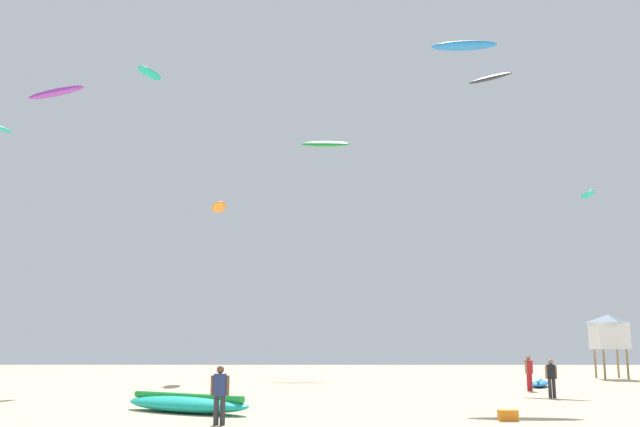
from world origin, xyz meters
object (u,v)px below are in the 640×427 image
Objects in this scene: kite_aloft_5 at (150,73)px; person_midground at (529,370)px; cooler_box at (508,415)px; person_left at (551,375)px; kite_aloft_2 at (325,144)px; kite_grounded_near at (540,383)px; kite_aloft_0 at (464,46)px; kite_aloft_8 at (588,195)px; kite_aloft_4 at (490,78)px; kite_aloft_6 at (219,207)px; lifeguard_tower at (609,331)px; person_foreground at (220,390)px; kite_aloft_3 at (56,92)px; kite_grounded_mid at (187,403)px.

person_midground is at bearing -21.47° from kite_aloft_5.
kite_aloft_5 is (-17.01, 21.60, 19.59)m from cooler_box.
person_left is 0.40× the size of kite_aloft_2.
kite_grounded_near reaches higher than cooler_box.
kite_aloft_0 is (-2.24, 1.31, 17.46)m from person_midground.
kite_grounded_near is 1.24× the size of kite_aloft_8.
kite_aloft_4 reaches higher than kite_aloft_6.
kite_aloft_5 is (-19.23, 7.13, 1.30)m from kite_aloft_0.
kite_aloft_4 is (-7.48, -1.76, 16.97)m from lifeguard_tower.
person_midground is at bearing -114.18° from kite_grounded_near.
lifeguard_tower is 1.55× the size of kite_aloft_8.
person_foreground is at bearing -172.03° from cooler_box.
person_midground is at bearing -9.77° from kite_aloft_3.
kite_aloft_4 is (5.78, 23.30, 19.86)m from cooler_box.
kite_aloft_8 is (0.13, 2.30, 9.72)m from lifeguard_tower.
kite_aloft_2 reaches higher than kite_aloft_0.
kite_grounded_mid is (-14.63, -10.69, -0.69)m from person_midground.
kite_aloft_3 is (-25.94, 4.47, 15.97)m from person_midground.
kite_aloft_5 is at bearing 159.65° from kite_aloft_0.
cooler_box is 32.48m from kite_aloft_3.
kite_aloft_0 is (2.21, 14.47, 18.29)m from cooler_box.
kite_aloft_2 is (-7.67, 19.65, 0.09)m from kite_aloft_0.
person_left is at bearing -71.31° from kite_aloft_0.
person_left is at bearing -103.03° from kite_grounded_near.
kite_aloft_5 is at bearing -128.72° from person_left.
person_foreground is 0.46× the size of kite_aloft_6.
person_left is at bearing -31.24° from kite_aloft_5.
kite_aloft_6 is at bearing 144.45° from kite_aloft_0.
kite_aloft_6 reaches higher than cooler_box.
cooler_box is 33.76m from kite_aloft_5.
kite_aloft_3 is at bearing -138.41° from kite_aloft_5.
kite_grounded_near is at bearing -35.66° from person_foreground.
kite_aloft_3 reaches higher than kite_grounded_near.
person_foreground is 2.96× the size of cooler_box.
person_midground is at bearing -34.90° from kite_aloft_6.
person_midground is 0.51× the size of kite_grounded_near.
cooler_box is at bearing 121.04° from person_midground.
kite_aloft_2 reaches higher than kite_aloft_6.
kite_aloft_0 is at bearing -20.35° from kite_aloft_5.
cooler_box is 39.13m from kite_aloft_2.
person_foreground is 30.73m from kite_aloft_5.
kite_grounded_mid is 1.44× the size of kite_aloft_6.
kite_aloft_3 reaches higher than kite_aloft_8.
kite_aloft_0 is 1.37× the size of kite_aloft_8.
lifeguard_tower is at bearing 62.14° from cooler_box.
kite_grounded_near is at bearing -88.93° from kite_aloft_4.
kite_grounded_near is 0.91× the size of kite_aloft_0.
person_left is at bearing -19.06° from kite_aloft_3.
person_foreground is 0.40× the size of lifeguard_tower.
lifeguard_tower is 18.63m from kite_aloft_4.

